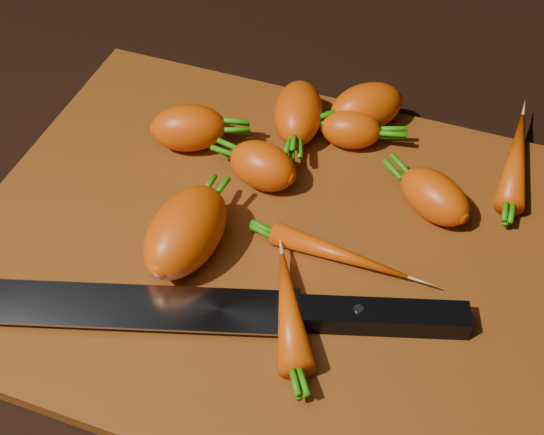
% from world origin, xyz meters
% --- Properties ---
extents(ground, '(2.00, 2.00, 0.01)m').
position_xyz_m(ground, '(0.00, 0.00, -0.01)').
color(ground, black).
extents(cutting_board, '(0.50, 0.40, 0.01)m').
position_xyz_m(cutting_board, '(0.00, 0.00, 0.01)').
color(cutting_board, brown).
rests_on(cutting_board, ground).
extents(carrot_0, '(0.08, 0.07, 0.04)m').
position_xyz_m(carrot_0, '(-0.11, 0.09, 0.03)').
color(carrot_0, '#C13B00').
rests_on(carrot_0, cutting_board).
extents(carrot_1, '(0.07, 0.05, 0.04)m').
position_xyz_m(carrot_1, '(-0.03, 0.06, 0.03)').
color(carrot_1, '#C13B00').
rests_on(carrot_1, cutting_board).
extents(carrot_2, '(0.06, 0.09, 0.05)m').
position_xyz_m(carrot_2, '(-0.02, 0.14, 0.03)').
color(carrot_2, '#C13B00').
rests_on(carrot_2, cutting_board).
extents(carrot_3, '(0.06, 0.10, 0.06)m').
position_xyz_m(carrot_3, '(-0.06, -0.04, 0.04)').
color(carrot_3, '#C13B00').
rests_on(carrot_3, cutting_board).
extents(carrot_4, '(0.08, 0.08, 0.05)m').
position_xyz_m(carrot_4, '(0.04, 0.17, 0.03)').
color(carrot_4, '#C13B00').
rests_on(carrot_4, cutting_board).
extents(carrot_5, '(0.06, 0.05, 0.04)m').
position_xyz_m(carrot_5, '(0.03, 0.14, 0.03)').
color(carrot_5, '#C13B00').
rests_on(carrot_5, cutting_board).
extents(carrot_6, '(0.08, 0.07, 0.04)m').
position_xyz_m(carrot_6, '(0.12, 0.08, 0.03)').
color(carrot_6, '#C13B00').
rests_on(carrot_6, cutting_board).
extents(carrot_7, '(0.03, 0.13, 0.03)m').
position_xyz_m(carrot_7, '(0.18, 0.16, 0.03)').
color(carrot_7, '#C13B00').
rests_on(carrot_7, cutting_board).
extents(carrot_8, '(0.12, 0.03, 0.02)m').
position_xyz_m(carrot_8, '(0.06, -0.00, 0.02)').
color(carrot_8, '#C13B00').
rests_on(carrot_8, cutting_board).
extents(carrot_9, '(0.07, 0.11, 0.03)m').
position_xyz_m(carrot_9, '(0.04, -0.07, 0.03)').
color(carrot_9, '#C13B00').
rests_on(carrot_9, cutting_board).
extents(knife, '(0.36, 0.14, 0.02)m').
position_xyz_m(knife, '(-0.05, -0.10, 0.02)').
color(knife, gray).
rests_on(knife, cutting_board).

